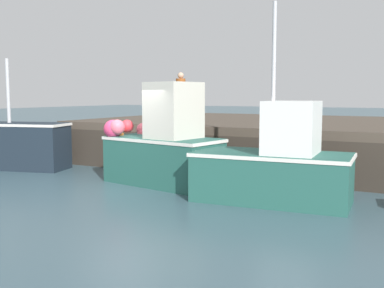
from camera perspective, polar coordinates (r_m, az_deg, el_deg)
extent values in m
cube|color=#38515B|center=(12.39, -7.91, -5.27)|extent=(120.00, 160.00, 0.10)
cube|color=#473D33|center=(16.93, 12.88, 2.44)|extent=(14.38, 8.90, 0.25)
cube|color=#312A23|center=(12.90, 7.67, -1.84)|extent=(14.38, 0.24, 1.22)
cylinder|color=#312A23|center=(16.62, -14.66, -0.21)|extent=(0.38, 0.38, 1.22)
cylinder|color=#312A23|center=(13.01, 7.85, -1.78)|extent=(0.38, 0.38, 1.22)
cylinder|color=#312A23|center=(22.38, 5.03, 1.54)|extent=(0.38, 0.38, 1.22)
cylinder|color=#312A23|center=(14.53, -4.80, -0.92)|extent=(6.82, 0.19, 1.16)
cube|color=#19232D|center=(16.04, -21.49, -0.18)|extent=(3.91, 2.10, 1.49)
cube|color=silver|center=(15.98, -21.59, 2.29)|extent=(3.99, 2.14, 0.08)
cylinder|color=#B7B7BC|center=(15.96, -21.74, 6.12)|extent=(0.12, 0.12, 2.03)
cube|color=#23564C|center=(12.33, -3.59, -2.08)|extent=(3.32, 1.97, 1.26)
cube|color=silver|center=(12.26, -3.61, 0.59)|extent=(3.39, 2.01, 0.08)
cube|color=beige|center=(11.95, -2.25, 4.17)|extent=(1.26, 1.42, 1.44)
sphere|color=orange|center=(13.61, -5.93, 1.28)|extent=(0.36, 0.36, 0.36)
sphere|color=#DB3866|center=(12.74, -9.74, 1.84)|extent=(0.50, 0.50, 0.50)
sphere|color=#EA5B70|center=(12.61, -9.20, 2.05)|extent=(0.41, 0.41, 0.41)
sphere|color=#EA5B70|center=(13.47, -5.90, 1.23)|extent=(0.42, 0.42, 0.42)
sphere|color=orange|center=(13.07, -9.48, 1.03)|extent=(0.49, 0.49, 0.49)
sphere|color=red|center=(13.16, -7.99, 2.21)|extent=(0.36, 0.36, 0.36)
sphere|color=#EA5B70|center=(13.52, -6.03, 1.77)|extent=(0.40, 0.40, 0.40)
cube|color=#23564C|center=(10.45, 9.80, -4.05)|extent=(3.50, 1.81, 1.11)
cube|color=silver|center=(10.38, 9.85, -1.32)|extent=(3.57, 1.85, 0.08)
cube|color=silver|center=(10.22, 12.22, 2.01)|extent=(1.19, 1.42, 1.14)
cylinder|color=#B7B7BC|center=(10.33, 10.08, 11.17)|extent=(0.09, 0.09, 2.13)
cylinder|color=#2D3342|center=(16.59, -1.40, 4.37)|extent=(0.29, 0.29, 0.82)
cylinder|color=#994C1E|center=(16.58, -1.40, 6.93)|extent=(0.34, 0.34, 0.66)
sphere|color=tan|center=(16.59, -1.41, 8.45)|extent=(0.22, 0.22, 0.22)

